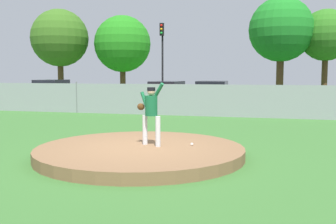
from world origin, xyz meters
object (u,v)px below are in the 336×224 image
object	(u,v)px
pitcher_youth	(151,110)
parked_car_charcoal	(212,96)
parked_car_silver	(52,93)
traffic_light_near	(162,49)
baseball	(192,144)
parked_car_red	(167,95)

from	to	relation	value
pitcher_youth	parked_car_charcoal	size ratio (longest dim) A/B	0.36
parked_car_silver	traffic_light_near	xyz separation A→B (m)	(6.43, 4.58, 3.07)
baseball	parked_car_silver	bearing A→B (deg)	132.23
baseball	parked_car_red	size ratio (longest dim) A/B	0.02
parked_car_charcoal	traffic_light_near	world-z (taller)	traffic_light_near
parked_car_charcoal	parked_car_silver	size ratio (longest dim) A/B	1.12
pitcher_youth	parked_car_charcoal	world-z (taller)	pitcher_youth
baseball	parked_car_red	xyz separation A→B (m)	(-4.54, 14.34, 0.48)
parked_car_charcoal	traffic_light_near	size ratio (longest dim) A/B	0.80
parked_car_red	baseball	bearing A→B (deg)	-72.43
parked_car_silver	traffic_light_near	world-z (taller)	traffic_light_near
parked_car_charcoal	parked_car_red	world-z (taller)	parked_car_charcoal
pitcher_youth	baseball	distance (m)	1.40
baseball	parked_car_silver	xyz separation A→B (m)	(-12.37, 13.62, 0.50)
traffic_light_near	parked_car_red	bearing A→B (deg)	-70.07
parked_car_charcoal	parked_car_silver	xyz separation A→B (m)	(-10.80, -0.28, 0.01)
baseball	traffic_light_near	size ratio (longest dim) A/B	0.01
pitcher_youth	parked_car_charcoal	distance (m)	14.18
baseball	parked_car_charcoal	bearing A→B (deg)	96.42
parked_car_charcoal	pitcher_youth	bearing A→B (deg)	-87.86
pitcher_youth	traffic_light_near	distance (m)	19.28
pitcher_youth	traffic_light_near	world-z (taller)	traffic_light_near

